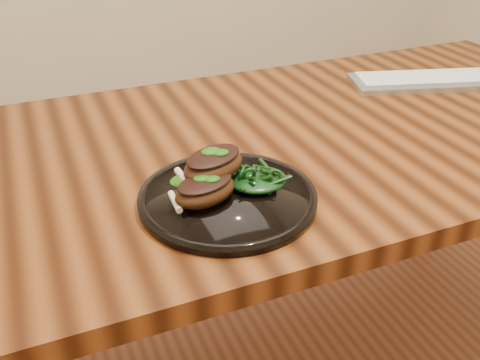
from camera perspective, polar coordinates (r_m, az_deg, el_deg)
name	(u,v)px	position (r m, az deg, el deg)	size (l,w,h in m)	color
desk	(310,163)	(1.20, 7.45, 1.84)	(1.60, 0.80, 0.75)	black
plate	(228,197)	(0.89, -1.32, -1.86)	(0.30, 0.30, 0.02)	black
lamb_chop_front	(205,189)	(0.86, -3.79, -1.02)	(0.13, 0.10, 0.05)	#3B1D0B
lamb_chop_back	(213,164)	(0.89, -2.89, 1.73)	(0.14, 0.12, 0.05)	#3B1D0B
herb_smear	(194,179)	(0.93, -4.93, 0.14)	(0.09, 0.06, 0.01)	#0F4607
greens_heap	(258,177)	(0.90, 1.99, 0.37)	(0.10, 0.09, 0.04)	black
keyboard	(437,80)	(1.49, 20.30, 9.97)	(0.46, 0.26, 0.02)	#B6B8BA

